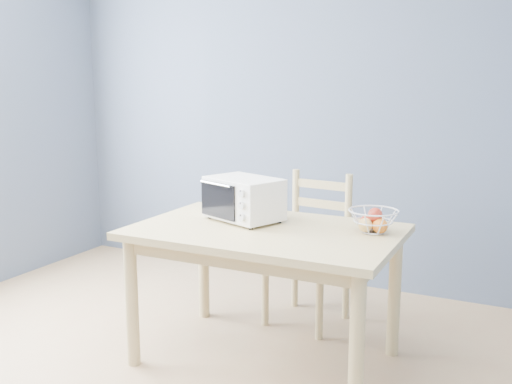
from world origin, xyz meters
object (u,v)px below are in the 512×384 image
at_px(dining_table, 266,246).
at_px(toaster_oven, 242,198).
at_px(fruit_basket, 373,221).
at_px(dining_chair, 310,249).

xyz_separation_m(dining_table, toaster_oven, (-0.20, 0.11, 0.23)).
height_order(fruit_basket, dining_chair, dining_chair).
bearing_deg(dining_table, toaster_oven, 151.01).
bearing_deg(dining_table, fruit_basket, 16.54).
bearing_deg(fruit_basket, toaster_oven, -176.41).
relative_size(toaster_oven, fruit_basket, 1.71).
relative_size(dining_table, fruit_basket, 4.90).
distance_m(dining_table, dining_chair, 0.65).
bearing_deg(toaster_oven, fruit_basket, 24.82).
bearing_deg(toaster_oven, dining_table, -7.76).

